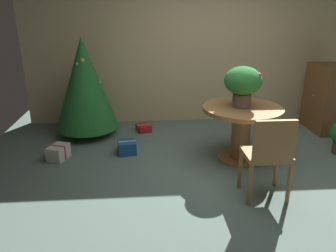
{
  "coord_description": "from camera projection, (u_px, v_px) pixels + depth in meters",
  "views": [
    {
      "loc": [
        -1.05,
        -3.43,
        1.92
      ],
      "look_at": [
        -0.77,
        0.17,
        0.62
      ],
      "focal_mm": 35.39,
      "sensor_mm": 36.0,
      "label": 1
    }
  ],
  "objects": [
    {
      "name": "gift_box_blue",
      "position": [
        127.0,
        147.0,
        4.58
      ],
      "size": [
        0.28,
        0.29,
        0.17
      ],
      "color": "#1E569E",
      "rests_on": "ground_plane"
    },
    {
      "name": "wooden_chair_near",
      "position": [
        269.0,
        153.0,
        3.35
      ],
      "size": [
        0.46,
        0.39,
        0.91
      ],
      "color": "#9E6B3D",
      "rests_on": "ground_plane"
    },
    {
      "name": "gift_box_cream",
      "position": [
        58.0,
        152.0,
        4.4
      ],
      "size": [
        0.29,
        0.34,
        0.19
      ],
      "color": "silver",
      "rests_on": "ground_plane"
    },
    {
      "name": "round_dining_table",
      "position": [
        241.0,
        124.0,
        4.26
      ],
      "size": [
        1.01,
        1.01,
        0.72
      ],
      "color": "#9E6B3D",
      "rests_on": "ground_plane"
    },
    {
      "name": "holiday_tree",
      "position": [
        85.0,
        84.0,
        4.99
      ],
      "size": [
        0.96,
        0.96,
        1.51
      ],
      "color": "brown",
      "rests_on": "ground_plane"
    },
    {
      "name": "gift_box_red",
      "position": [
        144.0,
        128.0,
        5.4
      ],
      "size": [
        0.27,
        0.3,
        0.11
      ],
      "color": "red",
      "rests_on": "ground_plane"
    },
    {
      "name": "ground_plane",
      "position": [
        234.0,
        178.0,
        3.94
      ],
      "size": [
        6.6,
        6.6,
        0.0
      ],
      "primitive_type": "plane",
      "color": "slate"
    },
    {
      "name": "wooden_cabinet",
      "position": [
        328.0,
        98.0,
        5.32
      ],
      "size": [
        0.51,
        0.74,
        1.06
      ],
      "color": "brown",
      "rests_on": "ground_plane"
    },
    {
      "name": "back_wall_panel",
      "position": [
        204.0,
        45.0,
        5.56
      ],
      "size": [
        6.0,
        0.1,
        2.6
      ],
      "primitive_type": "cube",
      "color": "beige",
      "rests_on": "ground_plane"
    },
    {
      "name": "flower_vase",
      "position": [
        243.0,
        83.0,
        4.1
      ],
      "size": [
        0.47,
        0.47,
        0.51
      ],
      "color": "#665B51",
      "rests_on": "round_dining_table"
    }
  ]
}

